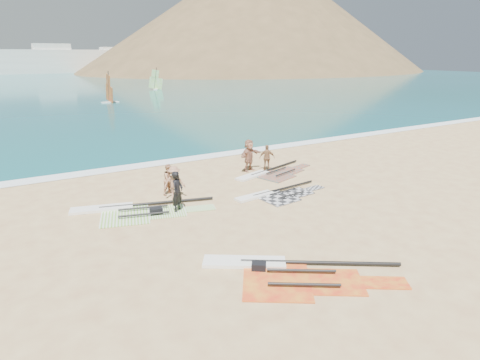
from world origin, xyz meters
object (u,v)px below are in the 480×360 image
gear_bag_far (259,267)px  person_wetsuit (177,192)px  beachgoer_mid (174,183)px  beachgoer_left (170,179)px  rig_orange (271,173)px  gear_bag_near (156,211)px  beachgoer_back (267,158)px  rig_grey (275,195)px  rig_red (285,272)px  rig_green (132,210)px  beachgoer_right (249,155)px

gear_bag_far → person_wetsuit: (-0.29, 6.04, 0.78)m
beachgoer_mid → beachgoer_left: bearing=93.6°
person_wetsuit → beachgoer_mid: person_wetsuit is taller
rig_orange → beachgoer_mid: (-6.28, -1.01, 0.76)m
rig_orange → gear_bag_far: bearing=-144.1°
beachgoer_mid → gear_bag_far: bearing=-84.7°
gear_bag_near → beachgoer_left: 2.73m
rig_orange → beachgoer_back: beachgoer_back is taller
beachgoer_left → beachgoer_mid: 0.72m
rig_orange → gear_bag_far: size_ratio=12.09×
rig_orange → gear_bag_near: (-7.73, -2.50, 0.11)m
gear_bag_far → beachgoer_back: size_ratio=0.30×
rig_grey → gear_bag_near: gear_bag_near is taller
rig_grey → rig_red: size_ratio=0.88×
rig_red → beachgoer_left: 8.97m
rig_red → person_wetsuit: size_ratio=3.08×
person_wetsuit → beachgoer_left: person_wetsuit is taller
rig_orange → beachgoer_left: bearing=165.3°
rig_green → beachgoer_left: beachgoer_left is taller
rig_green → rig_orange: bearing=26.0°
rig_orange → beachgoer_mid: 6.41m
beachgoer_mid → beachgoer_right: (5.60, 2.28, 0.14)m
rig_green → beachgoer_back: (8.84, 2.40, 0.72)m
rig_green → beachgoer_right: 8.41m
gear_bag_far → beachgoer_back: 11.68m
rig_orange → gear_bag_far: 10.83m
beachgoer_back → beachgoer_right: size_ratio=0.81×
gear_bag_far → beachgoer_left: 8.41m
rig_red → beachgoer_left: size_ratio=3.68×
beachgoer_back → rig_grey: bearing=91.6°
person_wetsuit → beachgoer_right: (6.08, 3.90, 0.03)m
rig_red → beachgoer_mid: (-0.43, 8.21, 0.76)m
rig_green → rig_red: size_ratio=1.10×
rig_grey → beachgoer_mid: (-4.38, 2.14, 0.76)m
rig_green → beachgoer_left: bearing=44.8°
gear_bag_near → beachgoer_back: (8.03, 3.32, 0.61)m
person_wetsuit → gear_bag_near: bearing=130.3°
gear_bag_far → rig_orange: bearing=53.2°
rig_green → gear_bag_near: size_ratio=12.34×
gear_bag_near → person_wetsuit: size_ratio=0.28×
rig_green → beachgoer_back: beachgoer_back is taller
rig_orange → beachgoer_right: bearing=101.0°
rig_green → gear_bag_far: bearing=-58.3°
rig_orange → person_wetsuit: person_wetsuit is taller
beachgoer_left → beachgoer_right: 5.77m
gear_bag_near → gear_bag_far: (1.25, -6.17, -0.02)m
gear_bag_near → beachgoer_mid: beachgoer_mid is taller
beachgoer_mid → beachgoer_right: beachgoer_right is taller
rig_orange → gear_bag_near: bearing=-179.5°
gear_bag_near → beachgoer_left: (1.49, 2.21, 0.61)m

